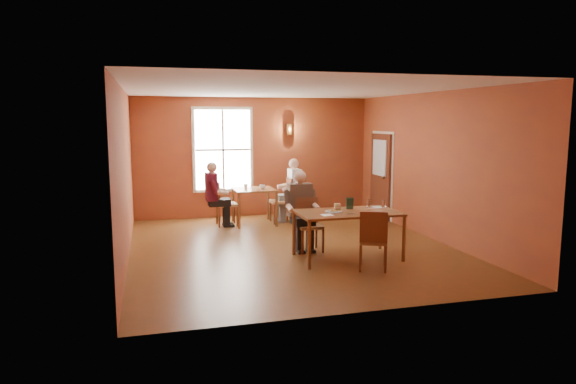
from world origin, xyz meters
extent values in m
cube|color=brown|center=(0.00, 0.00, 0.00)|extent=(6.00, 7.00, 0.01)
cube|color=brown|center=(0.00, 3.50, 1.50)|extent=(6.00, 0.04, 3.00)
cube|color=brown|center=(0.00, -3.50, 1.50)|extent=(6.00, 0.04, 3.00)
cube|color=brown|center=(-3.00, 0.00, 1.50)|extent=(0.04, 7.00, 3.00)
cube|color=brown|center=(3.00, 0.00, 1.50)|extent=(0.04, 7.00, 3.00)
cube|color=white|center=(0.00, 0.00, 3.00)|extent=(6.00, 7.00, 0.04)
cube|color=white|center=(-0.80, 3.45, 1.70)|extent=(1.36, 0.10, 1.96)
cube|color=maroon|center=(2.94, 2.30, 1.05)|extent=(0.12, 1.04, 2.10)
cylinder|color=brown|center=(0.90, 3.40, 2.20)|extent=(0.16, 0.16, 0.28)
cylinder|color=white|center=(0.49, -1.02, 0.86)|extent=(0.38, 0.38, 0.04)
cube|color=tan|center=(0.59, -0.96, 0.90)|extent=(0.11, 0.11, 0.12)
cube|color=#1D3722|center=(0.89, -0.78, 0.94)|extent=(0.13, 0.09, 0.21)
cube|color=white|center=(0.73, -1.25, 0.84)|extent=(0.21, 0.11, 0.00)
cube|color=white|center=(0.29, -1.25, 0.84)|extent=(0.19, 0.19, 0.01)
cylinder|color=white|center=(1.42, -0.79, 0.85)|extent=(0.25, 0.25, 0.01)
imported|color=silver|center=(-0.06, 2.27, 0.89)|extent=(0.13, 0.13, 0.11)
imported|color=silver|center=(-0.40, 2.54, 0.89)|extent=(0.12, 0.12, 0.10)
camera|label=1|loc=(-2.58, -9.32, 2.44)|focal=32.00mm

